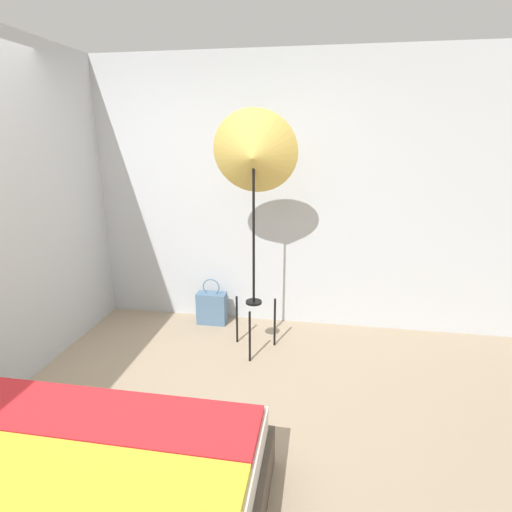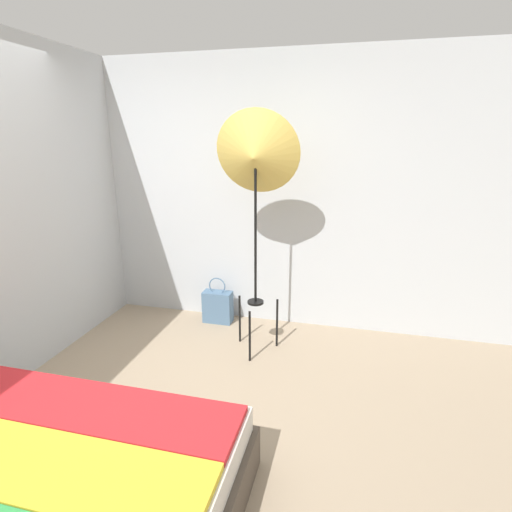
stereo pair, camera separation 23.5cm
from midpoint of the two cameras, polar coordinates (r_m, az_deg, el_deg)
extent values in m
plane|color=gray|center=(2.81, -19.16, -25.60)|extent=(14.00, 14.00, 0.00)
cube|color=#B7BCC1|center=(4.02, -7.22, 8.68)|extent=(8.00, 0.05, 2.60)
cube|color=#B7BCC1|center=(3.70, -30.84, 5.77)|extent=(0.05, 8.00, 2.60)
cube|color=gold|center=(2.23, -30.01, -25.92)|extent=(1.68, 0.41, 0.04)
cube|color=red|center=(2.47, -23.71, -20.23)|extent=(1.68, 0.41, 0.04)
cylinder|color=black|center=(3.44, -2.89, -11.47)|extent=(0.02, 0.02, 0.46)
cylinder|color=black|center=(3.74, -4.56, -9.06)|extent=(0.02, 0.02, 0.46)
cylinder|color=black|center=(3.68, 0.84, -9.48)|extent=(0.02, 0.02, 0.46)
cylinder|color=black|center=(3.52, -2.24, -6.62)|extent=(0.14, 0.14, 0.02)
cylinder|color=black|center=(3.32, -2.37, 3.34)|extent=(0.02, 0.02, 1.25)
cone|color=#D1B251|center=(3.23, -2.50, 14.19)|extent=(0.69, 0.35, 0.71)
cube|color=slate|center=(4.16, -7.95, -7.42)|extent=(0.30, 0.14, 0.33)
torus|color=slate|center=(4.07, -8.08, -4.44)|extent=(0.18, 0.01, 0.18)
camera|label=1|loc=(0.12, -92.12, -0.64)|focal=28.00mm
camera|label=2|loc=(0.12, 87.88, 0.64)|focal=28.00mm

